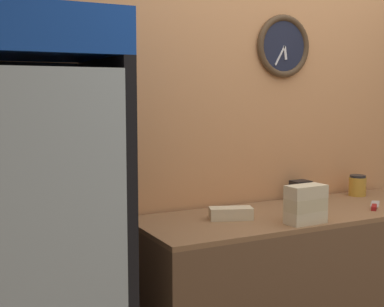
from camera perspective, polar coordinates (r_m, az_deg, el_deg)
wall_back at (r=3.24m, az=7.69°, el=2.82°), size 5.20×0.09×2.70m
prep_counter at (r=3.14m, az=11.27°, el=-14.18°), size 1.84×0.62×0.91m
beverage_cooler at (r=2.39m, az=-16.36°, el=-6.74°), size 0.64×0.71×1.88m
sandwich_stack_bottom at (r=2.73m, az=12.01°, el=-6.65°), size 0.21×0.11×0.06m
sandwich_stack_middle at (r=2.72m, az=12.04°, el=-5.33°), size 0.21×0.12×0.06m
sandwich_stack_top at (r=2.71m, az=12.07°, el=-3.99°), size 0.21×0.11×0.06m
sandwich_flat_left at (r=2.77m, az=4.16°, el=-6.38°), size 0.24×0.16×0.06m
chefs_knife at (r=3.22m, az=18.88°, el=-5.33°), size 0.24×0.22×0.02m
condiment_jar at (r=3.54m, az=17.24°, el=-3.29°), size 0.11×0.11×0.13m
napkin_dispenser at (r=3.30m, az=11.50°, el=-3.89°), size 0.11×0.09×0.12m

